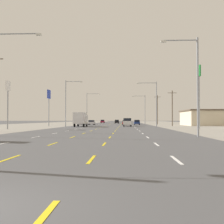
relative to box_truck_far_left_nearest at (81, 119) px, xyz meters
The scene contains 24 objects.
ground_plane 8.86m from the box_truck_far_left_nearest, 37.03° to the left, with size 572.00×572.00×0.00m, color #4C4C4F.
lot_apron_left 18.67m from the box_truck_far_left_nearest, 163.68° to the left, with size 28.00×440.00×0.01m, color gray.
lot_apron_right 32.15m from the box_truck_far_left_nearest, ahead, with size 28.00×440.00×0.01m, color gray.
lane_markings 44.30m from the box_truck_far_left_nearest, 81.01° to the left, with size 10.64×227.60×0.01m.
signal_span_wire 54.21m from the box_truck_far_left_nearest, 82.59° to the right, with size 25.03×0.52×9.83m.
box_truck_far_left_nearest is the anchor object (origin of this frame).
suv_inner_right_near 11.70m from the box_truck_far_left_nearest, 24.14° to the left, with size 1.98×4.90×1.98m.
sedan_inner_right_mid 22.97m from the box_truck_far_left_nearest, 63.49° to the left, with size 1.80×4.50×1.46m.
sedan_far_left_midfar 22.20m from the box_truck_far_left_nearest, 90.04° to the left, with size 1.80×4.50×1.46m.
hatchback_far_right_far 28.13m from the box_truck_far_left_nearest, 60.61° to the left, with size 1.72×3.90×1.54m.
hatchback_center_turn_farther 52.27m from the box_truck_far_left_nearest, 82.46° to the left, with size 1.72×3.90×1.54m.
sedan_inner_right_farthest 68.15m from the box_truck_far_left_nearest, 81.29° to the left, with size 1.80×4.50×1.46m.
hatchback_far_left_distant_a 67.71m from the box_truck_far_left_nearest, 90.12° to the left, with size 1.72×3.90×1.54m.
storefront_right_row_2 35.74m from the box_truck_far_left_nearest, 28.26° to the left, with size 9.54×16.21×4.32m.
pole_sign_left_row_1 20.03m from the box_truck_far_left_nearest, 120.84° to the right, with size 0.24×1.72×8.29m.
pole_sign_left_row_2 10.37m from the box_truck_far_left_nearest, 155.83° to the left, with size 0.24×2.40×8.81m.
pole_sign_right_row_1 27.54m from the box_truck_far_left_nearest, 28.64° to the right, with size 0.24×1.75×11.42m.
streetlight_right_row_0 41.38m from the box_truck_far_left_nearest, 66.06° to the right, with size 3.62×0.26×9.58m.
streetlight_left_row_1 5.16m from the box_truck_far_left_nearest, 159.76° to the right, with size 3.89×0.26×10.46m.
streetlight_right_row_1 17.13m from the box_truck_far_left_nearest, ahead, with size 4.40×0.26×10.04m.
streetlight_left_row_2 35.94m from the box_truck_far_left_nearest, 94.47° to the left, with size 4.65×0.26×10.94m.
streetlight_right_row_2 39.44m from the box_truck_far_left_nearest, 64.97° to the left, with size 4.57×0.26×10.08m.
utility_pole_right_row_1 23.92m from the box_truck_far_left_nearest, 21.41° to the left, with size 2.20×0.26×9.03m.
utility_pole_right_row_2 40.33m from the box_truck_far_left_nearest, 58.20° to the left, with size 2.20×0.26×9.96m.
Camera 1 is at (3.14, -5.13, 1.66)m, focal length 46.79 mm.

